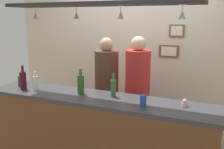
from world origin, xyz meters
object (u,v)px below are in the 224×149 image
cupcake (185,103)px  picture_frame_upper_small (177,31)px  bottle_beer_brown_stubby (21,81)px  person_right_red_shirt (137,85)px  bottle_beer_green_import (113,88)px  bottle_wine_dark_red (23,80)px  picture_frame_lower_pair (169,51)px  bottle_soda_clear (36,83)px  drink_can (143,101)px  person_middle_brown_shirt (107,83)px  bottle_champagne_green (81,84)px

cupcake → picture_frame_upper_small: bearing=104.5°
bottle_beer_brown_stubby → person_right_red_shirt: bearing=29.8°
picture_frame_upper_small → bottle_beer_green_import: bearing=-108.8°
bottle_beer_green_import → cupcake: 0.79m
bottle_beer_brown_stubby → bottle_wine_dark_red: (0.15, -0.11, 0.05)m
bottle_beer_green_import → picture_frame_lower_pair: picture_frame_lower_pair is taller
bottle_soda_clear → picture_frame_lower_pair: picture_frame_lower_pair is taller
bottle_beer_green_import → drink_can: size_ratio=2.13×
person_right_red_shirt → picture_frame_lower_pair: size_ratio=5.60×
bottle_wine_dark_red → cupcake: bearing=4.7°
person_middle_brown_shirt → picture_frame_upper_small: picture_frame_upper_small is taller
cupcake → drink_can: bearing=-155.8°
drink_can → cupcake: bearing=24.2°
bottle_beer_brown_stubby → bottle_soda_clear: (0.30, -0.07, 0.02)m
drink_can → bottle_champagne_green: bearing=170.3°
bottle_beer_green_import → bottle_wine_dark_red: size_ratio=0.87×
bottle_champagne_green → cupcake: bearing=1.7°
person_middle_brown_shirt → bottle_champagne_green: size_ratio=5.49×
person_right_red_shirt → cupcake: size_ratio=21.55×
bottle_beer_brown_stubby → picture_frame_lower_pair: bearing=40.3°
bottle_wine_dark_red → drink_can: bottle_wine_dark_red is taller
person_middle_brown_shirt → bottle_beer_brown_stubby: size_ratio=9.16×
bottle_champagne_green → picture_frame_upper_small: (0.83, 1.37, 0.56)m
bottle_champagne_green → picture_frame_lower_pair: bearing=61.8°
person_right_red_shirt → picture_frame_upper_small: size_ratio=7.64×
bottle_wine_dark_red → picture_frame_upper_small: bearing=43.3°
person_middle_brown_shirt → picture_frame_lower_pair: size_ratio=5.49×
bottle_beer_green_import → picture_frame_lower_pair: bearing=75.2°
bottle_soda_clear → drink_can: size_ratio=1.89×
drink_can → bottle_soda_clear: bearing=177.7°
bottle_beer_green_import → picture_frame_upper_small: picture_frame_upper_small is taller
bottle_beer_brown_stubby → bottle_soda_clear: 0.31m
bottle_soda_clear → cupcake: bottle_soda_clear is taller
person_right_red_shirt → drink_can: 0.96m
picture_frame_upper_small → picture_frame_lower_pair: picture_frame_upper_small is taller
bottle_champagne_green → drink_can: (0.80, -0.14, -0.06)m
bottle_wine_dark_red → cupcake: bottle_wine_dark_red is taller
bottle_champagne_green → bottle_wine_dark_red: size_ratio=1.00×
picture_frame_upper_small → bottle_beer_brown_stubby: bearing=-141.4°
person_middle_brown_shirt → drink_can: person_middle_brown_shirt is taller
drink_can → picture_frame_lower_pair: size_ratio=0.41×
bottle_wine_dark_red → picture_frame_lower_pair: size_ratio=1.00×
bottle_beer_green_import → picture_frame_upper_small: size_ratio=1.18×
bottle_beer_brown_stubby → bottle_champagne_green: (0.89, 0.01, 0.05)m
picture_frame_lower_pair → drink_can: bearing=-87.6°
bottle_soda_clear → person_right_red_shirt: bearing=38.9°
person_right_red_shirt → drink_can: bearing=-68.6°
person_right_red_shirt → bottle_beer_brown_stubby: 1.55m
bottle_wine_dark_red → drink_can: (1.54, -0.01, -0.06)m
drink_can → picture_frame_upper_small: size_ratio=0.55×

